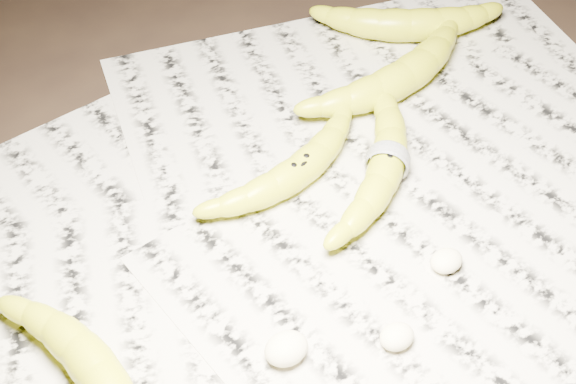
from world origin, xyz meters
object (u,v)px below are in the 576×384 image
banana_left_b (99,373)px  banana_upper_b (409,23)px  banana_taped (388,159)px  banana_upper_a (403,75)px  banana_center (298,168)px

banana_left_b → banana_upper_b: bearing=-68.3°
banana_taped → banana_upper_a: size_ratio=1.00×
banana_left_b → banana_taped: bearing=-82.2°
banana_center → banana_upper_b: (0.25, 0.14, 0.00)m
banana_left_b → banana_upper_a: size_ratio=0.90×
banana_taped → banana_upper_a: bearing=2.5°
banana_center → banana_upper_b: size_ratio=0.96×
banana_left_b → banana_upper_b: 0.56m
banana_left_b → banana_upper_b: banana_upper_b is taller
banana_left_b → banana_upper_a: banana_upper_a is taller
banana_left_b → banana_center: size_ratio=1.04×
banana_left_b → banana_taped: (0.34, 0.07, -0.00)m
banana_taped → banana_left_b: bearing=148.9°
banana_upper_b → banana_upper_a: bearing=-101.4°
banana_left_b → banana_upper_a: 0.46m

